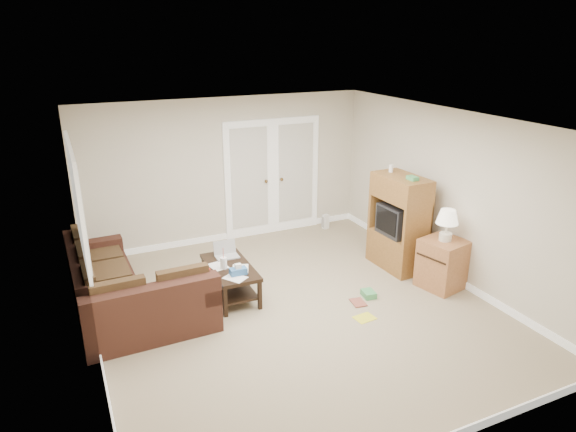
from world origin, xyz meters
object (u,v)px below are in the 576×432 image
side_cabinet (443,260)px  tv_armoire (399,222)px  sectional_sofa (123,294)px  coffee_table (230,279)px

side_cabinet → tv_armoire: bearing=89.5°
sectional_sofa → side_cabinet: (4.29, -1.12, 0.13)m
coffee_table → tv_armoire: 2.72m
coffee_table → tv_armoire: (2.67, -0.19, 0.50)m
tv_armoire → side_cabinet: size_ratio=1.34×
sectional_sofa → tv_armoire: tv_armoire is taller
sectional_sofa → tv_armoire: size_ratio=1.55×
coffee_table → side_cabinet: 3.04m
coffee_table → sectional_sofa: bearing=177.5°
coffee_table → side_cabinet: size_ratio=0.95×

